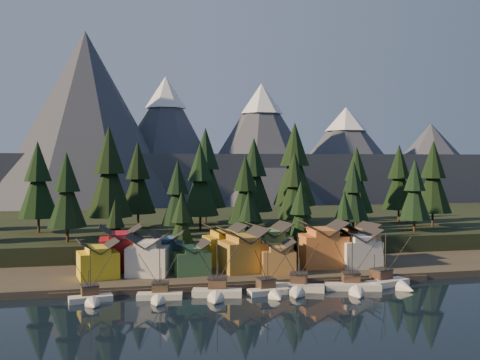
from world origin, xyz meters
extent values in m
plane|color=black|center=(0.00, 0.00, 0.00)|extent=(500.00, 500.00, 0.00)
cube|color=#383328|center=(0.00, 40.00, 0.75)|extent=(400.00, 50.00, 1.50)
cube|color=black|center=(0.00, 90.00, 3.00)|extent=(420.00, 100.00, 6.00)
cube|color=#493D34|center=(0.00, 16.50, 0.50)|extent=(80.00, 4.00, 1.00)
cube|color=#494E5E|center=(0.00, 240.00, 15.00)|extent=(560.00, 160.00, 30.00)
cone|color=#494E5E|center=(-45.00, 180.00, 45.00)|extent=(100.00, 100.00, 90.00)
cone|color=#494E5E|center=(-5.00, 198.00, 36.00)|extent=(80.00, 80.00, 72.00)
cone|color=white|center=(-5.00, 198.00, 63.36)|extent=(22.40, 22.40, 17.28)
cone|color=#494E5E|center=(45.00, 186.00, 34.00)|extent=(84.00, 84.00, 68.00)
cone|color=white|center=(45.00, 186.00, 59.84)|extent=(23.52, 23.52, 16.32)
cone|color=#494E5E|center=(100.00, 202.00, 29.00)|extent=(92.00, 92.00, 58.00)
cone|color=white|center=(100.00, 202.00, 51.04)|extent=(25.76, 25.76, 13.92)
cone|color=#494E5E|center=(160.00, 210.00, 25.00)|extent=(88.00, 88.00, 50.00)
cube|color=beige|center=(-31.92, 10.83, 0.34)|extent=(8.32, 4.24, 1.54)
cone|color=beige|center=(-31.15, 6.54, 0.34)|extent=(3.31, 3.18, 2.88)
cube|color=black|center=(-31.92, 10.83, -0.24)|extent=(8.52, 4.32, 0.34)
cube|color=#4E3829|center=(-32.17, 12.25, 1.82)|extent=(3.53, 3.38, 1.73)
cube|color=#292626|center=(-32.17, 12.25, 2.78)|extent=(3.76, 3.60, 0.19)
cylinder|color=black|center=(-32.00, 11.30, 5.37)|extent=(0.17, 0.17, 8.64)
cylinder|color=black|center=(-32.47, 13.87, 3.17)|extent=(0.13, 0.13, 4.22)
cube|color=beige|center=(-19.10, 10.24, 0.34)|extent=(8.93, 4.06, 1.53)
cone|color=beige|center=(-19.77, 5.56, 0.34)|extent=(3.26, 3.32, 2.87)
cube|color=black|center=(-19.10, 10.24, -0.24)|extent=(9.14, 4.14, 0.34)
cube|color=brown|center=(-18.88, 11.80, 1.82)|extent=(3.44, 3.28, 1.72)
cube|color=#292626|center=(-18.88, 11.80, 2.78)|extent=(3.66, 3.50, 0.19)
cylinder|color=black|center=(-19.03, 10.76, 5.37)|extent=(0.17, 0.17, 8.62)
cylinder|color=black|center=(-18.63, 13.56, 3.16)|extent=(0.13, 0.13, 4.22)
cube|color=silver|center=(-8.01, 10.04, 0.39)|extent=(10.14, 5.38, 1.79)
cone|color=silver|center=(-9.17, 4.88, 0.39)|extent=(3.99, 3.95, 3.35)
cube|color=black|center=(-8.01, 10.04, -0.28)|extent=(10.38, 5.49, 0.39)
cube|color=brown|center=(-7.62, 11.76, 2.12)|extent=(4.22, 4.05, 2.01)
cube|color=#292626|center=(-7.62, 11.76, 3.24)|extent=(4.49, 4.32, 0.22)
cylinder|color=black|center=(-7.88, 10.62, 6.26)|extent=(0.20, 0.20, 10.06)
cylinder|color=black|center=(-7.18, 13.71, 3.69)|extent=(0.16, 0.16, 4.92)
cube|color=beige|center=(2.21, 9.27, 0.35)|extent=(8.50, 4.06, 1.58)
cone|color=beige|center=(2.83, 4.83, 0.35)|extent=(3.32, 3.17, 2.96)
cube|color=black|center=(2.21, 9.27, -0.25)|extent=(8.70, 4.14, 0.35)
cube|color=#4D3B29|center=(2.00, 10.75, 1.87)|extent=(3.53, 3.37, 1.78)
cube|color=#292626|center=(2.00, 10.75, 2.86)|extent=(3.76, 3.59, 0.20)
cylinder|color=black|center=(2.14, 9.76, 5.52)|extent=(0.18, 0.18, 8.88)
cylinder|color=black|center=(1.77, 12.42, 3.26)|extent=(0.14, 0.14, 4.34)
cube|color=beige|center=(8.94, 11.00, 0.38)|extent=(10.96, 6.81, 1.72)
cone|color=beige|center=(6.85, 5.62, 0.38)|extent=(4.30, 4.51, 3.22)
cube|color=black|center=(8.94, 11.00, -0.27)|extent=(11.22, 6.95, 0.38)
cube|color=#4F352A|center=(9.63, 12.79, 2.04)|extent=(4.37, 4.25, 1.93)
cube|color=#292626|center=(9.63, 12.79, 3.12)|extent=(4.65, 4.53, 0.21)
cylinder|color=black|center=(9.17, 11.59, 6.02)|extent=(0.19, 0.19, 9.67)
cylinder|color=black|center=(10.42, 14.82, 3.55)|extent=(0.15, 0.15, 4.73)
cube|color=silver|center=(20.09, 9.51, 0.37)|extent=(11.71, 5.70, 1.71)
cone|color=silver|center=(18.68, 3.49, 0.37)|extent=(4.01, 4.48, 3.21)
cube|color=black|center=(20.09, 9.51, -0.27)|extent=(11.99, 5.82, 0.37)
cube|color=brown|center=(20.56, 11.52, 2.04)|extent=(4.07, 3.91, 1.93)
cube|color=#292626|center=(20.56, 11.52, 3.11)|extent=(4.33, 4.17, 0.21)
cylinder|color=black|center=(20.24, 10.18, 6.00)|extent=(0.19, 0.19, 9.64)
cylinder|color=black|center=(21.09, 13.79, 3.54)|extent=(0.15, 0.15, 4.71)
cube|color=white|center=(28.68, 11.14, 0.39)|extent=(10.45, 6.28, 1.78)
cone|color=white|center=(30.39, 5.98, 0.39)|extent=(4.23, 4.26, 3.33)
cube|color=black|center=(28.68, 11.14, -0.28)|extent=(10.70, 6.41, 0.39)
cube|color=#4C3328|center=(28.11, 12.86, 2.11)|extent=(4.42, 4.28, 2.00)
cube|color=#292626|center=(28.11, 12.86, 3.22)|extent=(4.70, 4.56, 0.22)
cylinder|color=black|center=(28.49, 11.71, 6.22)|extent=(0.20, 0.20, 10.00)
cylinder|color=black|center=(27.46, 14.80, 3.67)|extent=(0.16, 0.16, 4.89)
cube|color=yellow|center=(-31.31, 24.77, 4.28)|extent=(9.37, 8.59, 5.55)
cube|color=yellow|center=(-31.31, 24.77, 7.61)|extent=(5.79, 7.70, 1.14)
cube|color=silver|center=(-20.64, 25.49, 4.64)|extent=(10.33, 9.64, 6.28)
cube|color=silver|center=(-20.64, 25.49, 8.38)|extent=(6.50, 8.52, 1.22)
cube|color=#4F8548|center=(-11.38, 24.78, 4.00)|extent=(8.24, 7.80, 4.99)
cube|color=#4F8548|center=(-11.38, 24.78, 7.00)|extent=(4.88, 7.27, 1.05)
cube|color=#A27729|center=(0.48, 25.25, 4.89)|extent=(10.91, 9.99, 6.77)
cube|color=#A27729|center=(0.48, 25.25, 8.93)|extent=(6.62, 9.08, 1.35)
cube|color=olive|center=(7.51, 21.64, 4.08)|extent=(8.08, 8.08, 5.16)
cube|color=olive|center=(7.51, 21.64, 7.16)|extent=(4.84, 7.53, 1.02)
cube|color=#C46F32|center=(19.93, 26.58, 5.27)|extent=(10.71, 9.20, 7.54)
cube|color=#C46F32|center=(19.93, 26.58, 9.74)|extent=(6.11, 8.76, 1.44)
cube|color=silver|center=(28.12, 24.65, 4.61)|extent=(9.08, 7.95, 6.22)
cube|color=silver|center=(28.12, 24.65, 8.35)|extent=(5.00, 7.78, 1.27)
cube|color=maroon|center=(-26.74, 32.46, 5.12)|extent=(9.54, 8.53, 7.24)
cube|color=maroon|center=(-26.74, 32.46, 9.39)|extent=(5.34, 8.25, 1.31)
cube|color=#355D7D|center=(-16.29, 30.99, 4.58)|extent=(8.72, 8.34, 6.16)
cube|color=#355D7D|center=(-16.29, 30.99, 8.19)|extent=(5.34, 7.60, 1.07)
cube|color=gold|center=(-2.31, 33.51, 4.91)|extent=(9.98, 8.79, 6.82)
cube|color=gold|center=(-2.31, 33.51, 8.94)|extent=(5.90, 8.13, 1.28)
cube|color=#47753F|center=(8.62, 33.31, 4.89)|extent=(10.63, 9.18, 6.79)
cube|color=#47753F|center=(8.62, 33.31, 8.95)|extent=(6.32, 8.42, 1.35)
cube|color=silver|center=(21.27, 32.25, 4.62)|extent=(8.38, 7.54, 6.25)
cube|color=silver|center=(21.27, 32.25, 8.30)|extent=(4.77, 7.21, 1.13)
cube|color=#AB773C|center=(30.84, 31.05, 4.91)|extent=(9.33, 8.88, 6.81)
cube|color=#AB773C|center=(30.84, 31.05, 8.89)|extent=(5.57, 8.23, 1.18)
cylinder|color=#332319|center=(-50.00, 68.00, 8.30)|extent=(0.70, 0.70, 4.59)
cone|color=black|center=(-50.00, 68.00, 18.25)|extent=(11.23, 11.23, 15.82)
cone|color=black|center=(-50.00, 68.00, 26.42)|extent=(7.66, 7.66, 11.49)
cylinder|color=#332319|center=(-40.00, 48.00, 8.00)|extent=(0.70, 0.70, 3.99)
cone|color=black|center=(-40.00, 48.00, 16.65)|extent=(9.76, 9.76, 13.75)
cone|color=black|center=(-40.00, 48.00, 23.74)|extent=(6.65, 6.65, 9.98)
cylinder|color=#332319|center=(-30.00, 60.00, 8.66)|extent=(0.70, 0.70, 5.31)
cone|color=black|center=(-30.00, 60.00, 20.17)|extent=(12.99, 12.99, 18.30)
cone|color=black|center=(-30.00, 60.00, 29.62)|extent=(8.86, 8.86, 13.28)
cylinder|color=#332319|center=(-22.00, 75.00, 8.33)|extent=(0.70, 0.70, 4.67)
cone|color=black|center=(-22.00, 75.00, 18.45)|extent=(11.41, 11.41, 16.08)
cone|color=black|center=(-22.00, 75.00, 26.75)|extent=(7.78, 7.78, 11.67)
cylinder|color=#332319|center=(-12.00, 50.00, 7.82)|extent=(0.70, 0.70, 3.65)
cone|color=black|center=(-12.00, 50.00, 15.72)|extent=(8.91, 8.91, 12.56)
cone|color=black|center=(-12.00, 50.00, 22.21)|extent=(6.08, 6.08, 9.12)
cylinder|color=#332319|center=(-4.00, 65.00, 8.28)|extent=(0.70, 0.70, 4.57)
cone|color=black|center=(-4.00, 65.00, 18.17)|extent=(11.16, 11.16, 15.72)
cone|color=black|center=(-4.00, 65.00, 26.29)|extent=(7.61, 7.61, 11.41)
cylinder|color=#332319|center=(6.00, 48.00, 7.94)|extent=(0.70, 0.70, 3.89)
cone|color=black|center=(6.00, 48.00, 16.37)|extent=(9.50, 9.50, 13.39)
cone|color=black|center=(6.00, 48.00, 23.28)|extent=(6.48, 6.48, 9.72)
cylinder|color=#332319|center=(14.00, 72.00, 8.45)|extent=(0.70, 0.70, 4.89)
cone|color=black|center=(14.00, 72.00, 19.05)|extent=(11.96, 11.96, 16.86)
cone|color=black|center=(14.00, 72.00, 27.75)|extent=(8.16, 8.16, 12.24)
cylinder|color=#332319|center=(22.00, 55.00, 8.05)|extent=(0.70, 0.70, 4.09)
cone|color=black|center=(22.00, 55.00, 16.91)|extent=(10.00, 10.00, 14.10)
cone|color=black|center=(22.00, 55.00, 24.19)|extent=(6.82, 6.82, 10.23)
cylinder|color=#332319|center=(30.00, 80.00, 8.95)|extent=(0.70, 0.70, 5.90)
cone|color=black|center=(30.00, 80.00, 21.72)|extent=(14.41, 14.41, 20.31)
cone|color=black|center=(30.00, 80.00, 32.21)|extent=(9.83, 9.83, 14.74)
cylinder|color=#332319|center=(38.00, 50.00, 7.80)|extent=(0.70, 0.70, 3.61)
cone|color=black|center=(38.00, 50.00, 15.62)|extent=(8.82, 8.82, 12.43)
cone|color=black|center=(38.00, 50.00, 22.04)|extent=(6.01, 6.01, 9.02)
cylinder|color=#332319|center=(46.00, 66.00, 8.21)|extent=(0.70, 0.70, 4.42)
cone|color=black|center=(46.00, 66.00, 17.79)|extent=(10.81, 10.81, 15.23)
cone|color=black|center=(46.00, 66.00, 25.65)|extent=(7.37, 7.37, 11.06)
cylinder|color=#332319|center=(56.00, 48.00, 7.86)|extent=(0.70, 0.70, 3.72)
cone|color=black|center=(56.00, 48.00, 15.93)|extent=(9.10, 9.10, 12.83)
cone|color=black|center=(56.00, 48.00, 22.55)|extent=(6.21, 6.21, 9.31)
cylinder|color=#332319|center=(64.00, 72.00, 8.29)|extent=(0.70, 0.70, 4.57)
cone|color=black|center=(64.00, 72.00, 18.19)|extent=(11.17, 11.17, 15.75)
cone|color=black|center=(64.00, 72.00, 26.32)|extent=(7.62, 7.62, 11.43)
cylinder|color=#332319|center=(0.00, 82.00, 8.77)|extent=(0.70, 0.70, 5.54)
cone|color=black|center=(0.00, 82.00, 20.76)|extent=(13.53, 13.53, 19.07)
cone|color=black|center=(0.00, 82.00, 30.61)|extent=(9.23, 9.23, 13.84)
cylinder|color=#332319|center=(68.00, 58.00, 8.37)|extent=(0.70, 0.70, 4.74)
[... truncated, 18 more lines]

